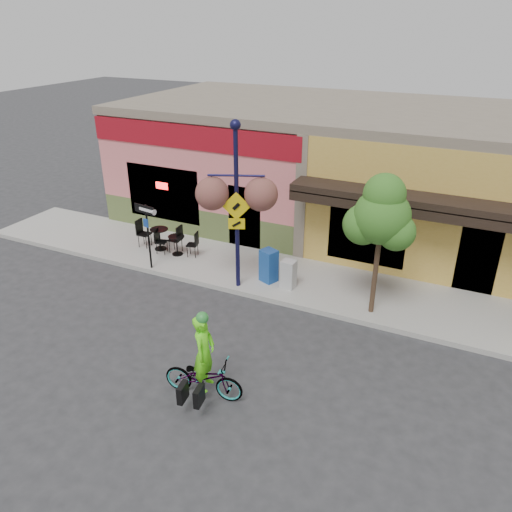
{
  "coord_description": "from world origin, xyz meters",
  "views": [
    {
      "loc": [
        4.14,
        -10.76,
        7.41
      ],
      "look_at": [
        -1.19,
        0.5,
        1.4
      ],
      "focal_mm": 35.0,
      "sensor_mm": 36.0,
      "label": 1
    }
  ],
  "objects_px": {
    "cyclist_rider": "(205,363)",
    "one_way_sign": "(149,237)",
    "bicycle": "(203,377)",
    "building": "(364,168)",
    "newspaper_box_grey": "(288,274)",
    "lamp_post": "(237,208)",
    "newspaper_box_blue": "(269,266)",
    "street_tree": "(378,246)"
  },
  "relations": [
    {
      "from": "one_way_sign",
      "to": "newspaper_box_grey",
      "type": "distance_m",
      "value": 4.52
    },
    {
      "from": "newspaper_box_blue",
      "to": "newspaper_box_grey",
      "type": "bearing_deg",
      "value": 12.7
    },
    {
      "from": "building",
      "to": "lamp_post",
      "type": "relative_size",
      "value": 3.73
    },
    {
      "from": "cyclist_rider",
      "to": "street_tree",
      "type": "xyz_separation_m",
      "value": [
        2.45,
        4.67,
        1.23
      ]
    },
    {
      "from": "cyclist_rider",
      "to": "newspaper_box_blue",
      "type": "height_order",
      "value": "cyclist_rider"
    },
    {
      "from": "bicycle",
      "to": "cyclist_rider",
      "type": "distance_m",
      "value": 0.41
    },
    {
      "from": "lamp_post",
      "to": "street_tree",
      "type": "distance_m",
      "value": 3.98
    },
    {
      "from": "newspaper_box_grey",
      "to": "street_tree",
      "type": "bearing_deg",
      "value": -2.23
    },
    {
      "from": "cyclist_rider",
      "to": "newspaper_box_blue",
      "type": "relative_size",
      "value": 1.72
    },
    {
      "from": "bicycle",
      "to": "lamp_post",
      "type": "xyz_separation_m",
      "value": [
        -1.44,
        4.42,
        2.13
      ]
    },
    {
      "from": "lamp_post",
      "to": "building",
      "type": "bearing_deg",
      "value": 51.82
    },
    {
      "from": "newspaper_box_grey",
      "to": "newspaper_box_blue",
      "type": "bearing_deg",
      "value": 174.1
    },
    {
      "from": "building",
      "to": "newspaper_box_grey",
      "type": "distance_m",
      "value": 6.41
    },
    {
      "from": "one_way_sign",
      "to": "street_tree",
      "type": "xyz_separation_m",
      "value": [
        6.97,
        0.4,
        0.89
      ]
    },
    {
      "from": "building",
      "to": "cyclist_rider",
      "type": "relative_size",
      "value": 10.44
    },
    {
      "from": "cyclist_rider",
      "to": "newspaper_box_grey",
      "type": "distance_m",
      "value": 4.95
    },
    {
      "from": "bicycle",
      "to": "newspaper_box_grey",
      "type": "bearing_deg",
      "value": -7.56
    },
    {
      "from": "one_way_sign",
      "to": "building",
      "type": "bearing_deg",
      "value": 62.84
    },
    {
      "from": "building",
      "to": "newspaper_box_blue",
      "type": "xyz_separation_m",
      "value": [
        -1.22,
        -6.05,
        -1.59
      ]
    },
    {
      "from": "cyclist_rider",
      "to": "one_way_sign",
      "type": "height_order",
      "value": "one_way_sign"
    },
    {
      "from": "building",
      "to": "cyclist_rider",
      "type": "bearing_deg",
      "value": -92.23
    },
    {
      "from": "newspaper_box_grey",
      "to": "street_tree",
      "type": "height_order",
      "value": "street_tree"
    },
    {
      "from": "newspaper_box_blue",
      "to": "cyclist_rider",
      "type": "bearing_deg",
      "value": -58.55
    },
    {
      "from": "one_way_sign",
      "to": "cyclist_rider",
      "type": "bearing_deg",
      "value": -34.54
    },
    {
      "from": "building",
      "to": "lamp_post",
      "type": "xyz_separation_m",
      "value": [
        -1.92,
        -6.7,
        0.34
      ]
    },
    {
      "from": "bicycle",
      "to": "building",
      "type": "bearing_deg",
      "value": -10.61
    },
    {
      "from": "one_way_sign",
      "to": "bicycle",
      "type": "bearing_deg",
      "value": -34.86
    },
    {
      "from": "lamp_post",
      "to": "bicycle",
      "type": "bearing_deg",
      "value": -94.06
    },
    {
      "from": "lamp_post",
      "to": "one_way_sign",
      "type": "relative_size",
      "value": 2.3
    },
    {
      "from": "building",
      "to": "lamp_post",
      "type": "bearing_deg",
      "value": -106.04
    },
    {
      "from": "building",
      "to": "newspaper_box_blue",
      "type": "relative_size",
      "value": 17.95
    },
    {
      "from": "cyclist_rider",
      "to": "lamp_post",
      "type": "bearing_deg",
      "value": 10.54
    },
    {
      "from": "bicycle",
      "to": "newspaper_box_blue",
      "type": "height_order",
      "value": "newspaper_box_blue"
    },
    {
      "from": "street_tree",
      "to": "newspaper_box_grey",
      "type": "bearing_deg",
      "value": 173.74
    },
    {
      "from": "cyclist_rider",
      "to": "newspaper_box_grey",
      "type": "height_order",
      "value": "cyclist_rider"
    },
    {
      "from": "lamp_post",
      "to": "street_tree",
      "type": "xyz_separation_m",
      "value": [
        3.94,
        0.25,
        -0.49
      ]
    },
    {
      "from": "bicycle",
      "to": "cyclist_rider",
      "type": "xyz_separation_m",
      "value": [
        0.05,
        0.0,
        0.41
      ]
    },
    {
      "from": "bicycle",
      "to": "lamp_post",
      "type": "distance_m",
      "value": 5.11
    },
    {
      "from": "building",
      "to": "newspaper_box_grey",
      "type": "xyz_separation_m",
      "value": [
        -0.53,
        -6.17,
        -1.67
      ]
    },
    {
      "from": "newspaper_box_grey",
      "to": "building",
      "type": "bearing_deg",
      "value": 89.1
    },
    {
      "from": "bicycle",
      "to": "newspaper_box_blue",
      "type": "xyz_separation_m",
      "value": [
        -0.74,
        5.07,
        0.19
      ]
    },
    {
      "from": "bicycle",
      "to": "newspaper_box_blue",
      "type": "bearing_deg",
      "value": 0.14
    }
  ]
}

